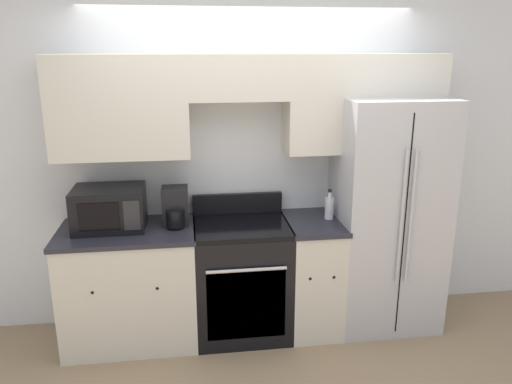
% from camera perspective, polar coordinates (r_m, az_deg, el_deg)
% --- Properties ---
extents(ground_plane, '(12.00, 12.00, 0.00)m').
position_cam_1_polar(ground_plane, '(3.96, 0.65, -17.62)').
color(ground_plane, '#937A5B').
extents(wall_back, '(8.00, 0.39, 2.60)m').
position_cam_1_polar(wall_back, '(3.95, -0.49, 5.49)').
color(wall_back, silver).
rests_on(wall_back, ground_plane).
extents(lower_cabinets_left, '(1.01, 0.64, 0.91)m').
position_cam_1_polar(lower_cabinets_left, '(4.00, -14.13, -10.28)').
color(lower_cabinets_left, beige).
rests_on(lower_cabinets_left, ground_plane).
extents(lower_cabinets_right, '(0.43, 0.64, 0.91)m').
position_cam_1_polar(lower_cabinets_right, '(4.08, 6.35, -9.28)').
color(lower_cabinets_right, beige).
rests_on(lower_cabinets_right, ground_plane).
extents(oven_range, '(0.73, 0.65, 1.07)m').
position_cam_1_polar(oven_range, '(3.99, -1.64, -9.76)').
color(oven_range, black).
rests_on(oven_range, ground_plane).
extents(refrigerator, '(0.81, 0.75, 1.85)m').
position_cam_1_polar(refrigerator, '(4.14, 14.56, -2.38)').
color(refrigerator, '#B7B7BC').
rests_on(refrigerator, ground_plane).
extents(microwave, '(0.51, 0.39, 0.31)m').
position_cam_1_polar(microwave, '(3.84, -16.40, -1.78)').
color(microwave, black).
rests_on(microwave, lower_cabinets_left).
extents(bottle, '(0.07, 0.07, 0.24)m').
position_cam_1_polar(bottle, '(3.94, 8.37, -1.74)').
color(bottle, silver).
rests_on(bottle, lower_cabinets_right).
extents(paper_towel_holder, '(0.20, 0.28, 0.28)m').
position_cam_1_polar(paper_towel_holder, '(3.82, -9.20, -1.79)').
color(paper_towel_holder, black).
rests_on(paper_towel_holder, lower_cabinets_left).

